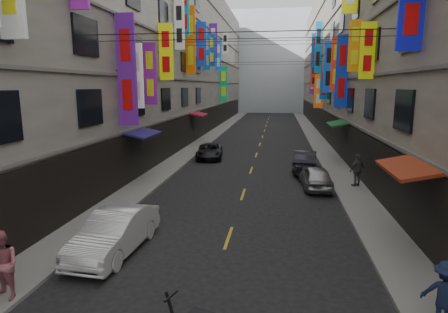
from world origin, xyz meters
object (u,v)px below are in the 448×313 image
(pedestrian_lfar, at_px, (2,266))
(pedestrian_rfar, at_px, (357,170))
(car_left_mid, at_px, (115,232))
(car_left_far, at_px, (210,151))
(car_right_mid, at_px, (316,177))
(scooter_far_right, at_px, (299,173))
(car_right_far, at_px, (305,160))
(pedestrian_rnear, at_px, (446,295))

(pedestrian_lfar, height_order, pedestrian_rfar, pedestrian_lfar)
(car_left_mid, relative_size, car_left_far, 1.04)
(car_left_mid, bearing_deg, car_right_mid, 54.49)
(car_right_mid, bearing_deg, scooter_far_right, -69.41)
(car_left_mid, height_order, car_right_mid, car_left_mid)
(pedestrian_rfar, bearing_deg, car_left_far, -73.39)
(car_right_far, xyz_separation_m, pedestrian_lfar, (-9.11, -17.75, 0.37))
(car_left_mid, xyz_separation_m, pedestrian_rfar, (10.13, 10.05, 0.32))
(car_left_mid, bearing_deg, car_left_far, 93.10)
(pedestrian_lfar, distance_m, pedestrian_rfar, 17.86)
(car_right_mid, height_order, pedestrian_rnear, pedestrian_rnear)
(scooter_far_right, height_order, pedestrian_rnear, pedestrian_rnear)
(pedestrian_rnear, bearing_deg, car_left_mid, 19.13)
(car_right_mid, xyz_separation_m, pedestrian_rnear, (1.79, -12.67, 0.30))
(car_left_far, xyz_separation_m, car_right_far, (7.39, -3.41, 0.10))
(scooter_far_right, bearing_deg, pedestrian_rfar, 143.54)
(pedestrian_rnear, bearing_deg, scooter_far_right, -42.95)
(car_right_mid, height_order, car_right_far, car_right_far)
(car_left_far, distance_m, pedestrian_rfar, 12.64)
(car_right_mid, xyz_separation_m, pedestrian_rfar, (2.34, 0.43, 0.40))
(car_left_far, bearing_deg, scooter_far_right, -49.31)
(car_left_mid, distance_m, pedestrian_rfar, 14.27)
(car_right_far, bearing_deg, pedestrian_rfar, 127.16)
(car_right_mid, bearing_deg, car_left_mid, 47.19)
(car_right_mid, relative_size, pedestrian_rnear, 2.32)
(scooter_far_right, distance_m, pedestrian_lfar, 17.20)
(scooter_far_right, xyz_separation_m, car_left_mid, (-6.93, -11.50, 0.30))
(car_left_mid, xyz_separation_m, car_right_far, (7.50, 14.34, -0.04))
(car_left_far, relative_size, car_right_far, 1.01)
(pedestrian_rnear, distance_m, pedestrian_rfar, 13.11)
(car_right_mid, distance_m, car_right_far, 4.72)
(scooter_far_right, xyz_separation_m, pedestrian_lfar, (-8.55, -14.91, 0.63))
(pedestrian_lfar, height_order, pedestrian_rnear, pedestrian_lfar)
(car_right_far, bearing_deg, scooter_far_right, 84.42)
(car_right_far, relative_size, pedestrian_lfar, 2.25)
(car_left_far, bearing_deg, pedestrian_rfar, -44.35)
(car_left_mid, distance_m, pedestrian_lfar, 3.79)
(scooter_far_right, distance_m, car_left_far, 9.26)
(car_right_mid, distance_m, pedestrian_lfar, 16.08)
(pedestrian_lfar, bearing_deg, car_right_mid, 70.58)
(car_right_mid, relative_size, car_right_far, 0.91)
(car_left_mid, distance_m, pedestrian_rnear, 10.04)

